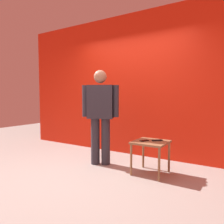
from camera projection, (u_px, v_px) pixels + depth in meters
name	position (u px, v px, depth m)	size (l,w,h in m)	color
ground_plane	(88.00, 174.00, 3.44)	(12.00, 12.00, 0.00)	#9E9991
back_wall_red	(132.00, 85.00, 4.58)	(5.75, 0.12, 2.93)	red
standing_person	(100.00, 112.00, 3.89)	(0.65, 0.39, 1.69)	#2D2D38
side_table	(151.00, 146.00, 3.43)	(0.51, 0.51, 0.52)	olive
cell_phone	(144.00, 141.00, 3.45)	(0.07, 0.14, 0.01)	black
tv_remote	(157.00, 140.00, 3.45)	(0.04, 0.17, 0.02)	black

